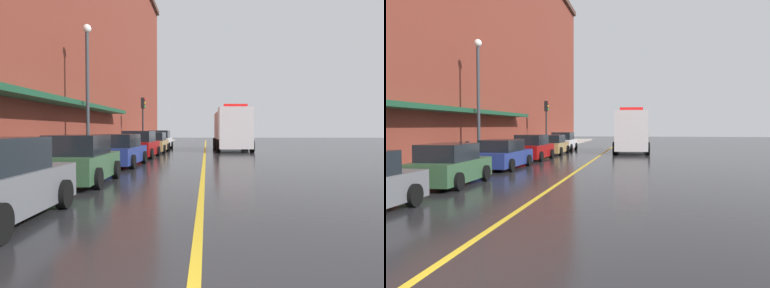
% 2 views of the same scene
% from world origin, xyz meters
% --- Properties ---
extents(ground_plane, '(112.00, 112.00, 0.00)m').
position_xyz_m(ground_plane, '(0.00, 25.00, 0.00)').
color(ground_plane, '#232326').
extents(sidewalk_left, '(2.40, 70.00, 0.15)m').
position_xyz_m(sidewalk_left, '(-6.20, 25.00, 0.07)').
color(sidewalk_left, '#ADA8A0').
rests_on(sidewalk_left, ground).
extents(lane_center_stripe, '(0.16, 70.00, 0.01)m').
position_xyz_m(lane_center_stripe, '(0.00, 25.00, 0.00)').
color(lane_center_stripe, gold).
rests_on(lane_center_stripe, ground).
extents(brick_building_left, '(11.51, 64.00, 19.53)m').
position_xyz_m(brick_building_left, '(-12.57, 24.00, 9.78)').
color(brick_building_left, maroon).
rests_on(brick_building_left, ground).
extents(parked_car_1, '(2.03, 4.15, 1.57)m').
position_xyz_m(parked_car_1, '(-3.94, 8.71, 0.74)').
color(parked_car_1, '#2D5133').
rests_on(parked_car_1, ground).
extents(parked_car_2, '(2.14, 4.58, 1.53)m').
position_xyz_m(parked_car_2, '(-4.02, 14.79, 0.72)').
color(parked_car_2, navy).
rests_on(parked_car_2, ground).
extents(parked_car_3, '(2.17, 4.32, 1.66)m').
position_xyz_m(parked_car_3, '(-4.01, 20.44, 0.78)').
color(parked_car_3, maroon).
rests_on(parked_car_3, ground).
extents(parked_car_4, '(2.08, 4.25, 1.53)m').
position_xyz_m(parked_car_4, '(-3.86, 25.79, 0.73)').
color(parked_car_4, '#A5844C').
rests_on(parked_car_4, ground).
extents(parked_car_5, '(2.10, 4.16, 1.66)m').
position_xyz_m(parked_car_5, '(-4.03, 30.96, 0.78)').
color(parked_car_5, silver).
rests_on(parked_car_5, ground).
extents(box_truck, '(3.04, 7.81, 3.66)m').
position_xyz_m(box_truck, '(2.22, 28.81, 1.74)').
color(box_truck, silver).
rests_on(box_truck, ground).
extents(parking_meter_0, '(0.14, 0.18, 1.33)m').
position_xyz_m(parking_meter_0, '(-5.35, 13.34, 1.06)').
color(parking_meter_0, '#4C4C51').
rests_on(parking_meter_0, sidewalk_left).
extents(parking_meter_1, '(0.14, 0.18, 1.33)m').
position_xyz_m(parking_meter_1, '(-5.35, 12.04, 1.06)').
color(parking_meter_1, '#4C4C51').
rests_on(parking_meter_1, sidewalk_left).
extents(parking_meter_2, '(0.14, 0.18, 1.33)m').
position_xyz_m(parking_meter_2, '(-5.35, 12.63, 1.06)').
color(parking_meter_2, '#4C4C51').
rests_on(parking_meter_2, sidewalk_left).
extents(parking_meter_3, '(0.14, 0.18, 1.33)m').
position_xyz_m(parking_meter_3, '(-5.35, 28.83, 1.06)').
color(parking_meter_3, '#4C4C51').
rests_on(parking_meter_3, sidewalk_left).
extents(street_lamp_left, '(0.44, 0.44, 6.94)m').
position_xyz_m(street_lamp_left, '(-5.95, 16.17, 4.40)').
color(street_lamp_left, '#33383D').
rests_on(street_lamp_left, sidewalk_left).
extents(traffic_light_near, '(0.38, 0.36, 4.30)m').
position_xyz_m(traffic_light_near, '(-5.29, 29.58, 3.16)').
color(traffic_light_near, '#232326').
rests_on(traffic_light_near, sidewalk_left).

